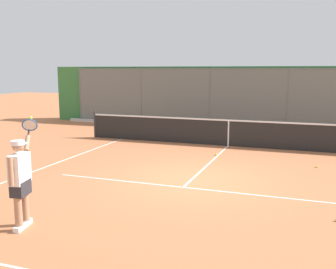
% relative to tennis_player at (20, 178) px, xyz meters
% --- Properties ---
extents(ground_plane, '(60.00, 60.00, 0.00)m').
position_rel_tennis_player_xyz_m(ground_plane, '(-1.93, -3.87, -0.90)').
color(ground_plane, '#B76B42').
extents(court_line_markings, '(8.60, 9.82, 0.01)m').
position_rel_tennis_player_xyz_m(court_line_markings, '(-1.93, -2.86, -0.90)').
color(court_line_markings, white).
rests_on(court_line_markings, ground).
extents(fence_backdrop, '(20.62, 1.37, 2.88)m').
position_rel_tennis_player_xyz_m(fence_backdrop, '(-1.93, -13.45, 0.53)').
color(fence_backdrop, slate).
rests_on(fence_backdrop, ground).
extents(tennis_net, '(11.05, 0.09, 1.07)m').
position_rel_tennis_player_xyz_m(tennis_net, '(-1.93, -8.59, -0.41)').
color(tennis_net, '#2D2D2D').
rests_on(tennis_net, ground).
extents(tennis_player, '(0.68, 1.26, 1.85)m').
position_rel_tennis_player_xyz_m(tennis_player, '(0.00, 0.00, 0.00)').
color(tennis_player, silver).
rests_on(tennis_player, ground).
extents(tennis_ball_near_net, '(0.07, 0.07, 0.07)m').
position_rel_tennis_player_xyz_m(tennis_ball_near_net, '(-4.92, -6.28, -0.87)').
color(tennis_ball_near_net, '#D6E042').
rests_on(tennis_ball_near_net, ground).
extents(tennis_ball_near_baseline, '(0.07, 0.07, 0.07)m').
position_rel_tennis_player_xyz_m(tennis_ball_near_baseline, '(-1.88, -6.89, -0.87)').
color(tennis_ball_near_baseline, '#CCDB33').
rests_on(tennis_ball_near_baseline, ground).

